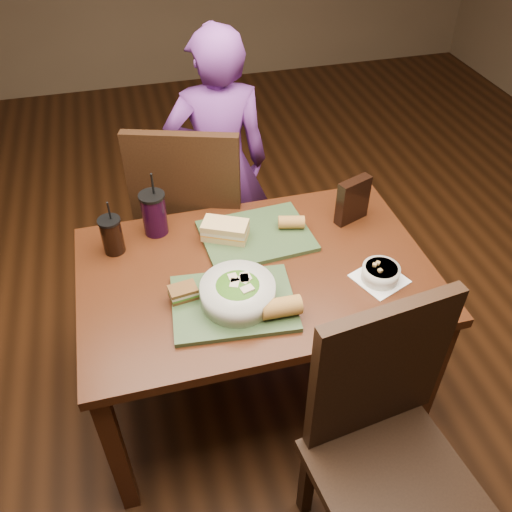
{
  "coord_description": "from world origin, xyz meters",
  "views": [
    {
      "loc": [
        -0.38,
        -1.43,
        2.11
      ],
      "look_at": [
        0.0,
        0.0,
        0.82
      ],
      "focal_mm": 38.0,
      "sensor_mm": 36.0,
      "label": 1
    }
  ],
  "objects_px": {
    "salad_bowl": "(238,292)",
    "baguette_far": "(291,222)",
    "dining_table": "(256,288)",
    "cup_cola": "(112,235)",
    "sandwich_near": "(183,292)",
    "chair_far": "(185,216)",
    "chip_bag": "(353,200)",
    "tray_near": "(233,303)",
    "soup_bowl": "(381,273)",
    "chair_near": "(385,438)",
    "diner": "(219,166)",
    "baguette_near": "(281,307)",
    "cup_berry": "(154,213)",
    "tray_far": "(256,236)",
    "sandwich_far": "(225,230)"
  },
  "relations": [
    {
      "from": "baguette_near",
      "to": "cup_cola",
      "type": "distance_m",
      "value": 0.72
    },
    {
      "from": "dining_table",
      "to": "chip_bag",
      "type": "relative_size",
      "value": 6.8
    },
    {
      "from": "sandwich_far",
      "to": "tray_far",
      "type": "bearing_deg",
      "value": -5.75
    },
    {
      "from": "sandwich_near",
      "to": "baguette_far",
      "type": "relative_size",
      "value": 0.99
    },
    {
      "from": "sandwich_near",
      "to": "cup_berry",
      "type": "bearing_deg",
      "value": 96.25
    },
    {
      "from": "salad_bowl",
      "to": "baguette_far",
      "type": "relative_size",
      "value": 2.46
    },
    {
      "from": "tray_far",
      "to": "salad_bowl",
      "type": "bearing_deg",
      "value": -114.48
    },
    {
      "from": "baguette_far",
      "to": "cup_cola",
      "type": "bearing_deg",
      "value": 175.4
    },
    {
      "from": "chair_far",
      "to": "sandwich_near",
      "type": "relative_size",
      "value": 10.59
    },
    {
      "from": "chair_near",
      "to": "sandwich_near",
      "type": "bearing_deg",
      "value": 131.69
    },
    {
      "from": "diner",
      "to": "baguette_near",
      "type": "height_order",
      "value": "diner"
    },
    {
      "from": "tray_near",
      "to": "sandwich_near",
      "type": "distance_m",
      "value": 0.18
    },
    {
      "from": "chair_far",
      "to": "tray_near",
      "type": "relative_size",
      "value": 2.59
    },
    {
      "from": "chair_far",
      "to": "tray_far",
      "type": "xyz_separation_m",
      "value": [
        0.23,
        -0.41,
        0.15
      ]
    },
    {
      "from": "chair_far",
      "to": "chair_near",
      "type": "bearing_deg",
      "value": -71.58
    },
    {
      "from": "diner",
      "to": "cup_cola",
      "type": "relative_size",
      "value": 5.93
    },
    {
      "from": "chair_far",
      "to": "chip_bag",
      "type": "height_order",
      "value": "chair_far"
    },
    {
      "from": "dining_table",
      "to": "cup_cola",
      "type": "distance_m",
      "value": 0.58
    },
    {
      "from": "diner",
      "to": "baguette_near",
      "type": "xyz_separation_m",
      "value": [
        -0.01,
        -1.09,
        0.11
      ]
    },
    {
      "from": "tray_near",
      "to": "soup_bowl",
      "type": "bearing_deg",
      "value": -1.02
    },
    {
      "from": "salad_bowl",
      "to": "sandwich_far",
      "type": "relative_size",
      "value": 1.29
    },
    {
      "from": "chip_bag",
      "to": "chair_near",
      "type": "bearing_deg",
      "value": -125.33
    },
    {
      "from": "chair_near",
      "to": "tray_near",
      "type": "bearing_deg",
      "value": 124.54
    },
    {
      "from": "dining_table",
      "to": "tray_near",
      "type": "relative_size",
      "value": 3.1
    },
    {
      "from": "diner",
      "to": "tray_far",
      "type": "distance_m",
      "value": 0.66
    },
    {
      "from": "soup_bowl",
      "to": "cup_cola",
      "type": "bearing_deg",
      "value": 156.1
    },
    {
      "from": "baguette_near",
      "to": "baguette_far",
      "type": "bearing_deg",
      "value": 68.27
    },
    {
      "from": "diner",
      "to": "salad_bowl",
      "type": "distance_m",
      "value": 1.01
    },
    {
      "from": "baguette_far",
      "to": "diner",
      "type": "bearing_deg",
      "value": 104.14
    },
    {
      "from": "cup_cola",
      "to": "tray_near",
      "type": "bearing_deg",
      "value": -46.56
    },
    {
      "from": "diner",
      "to": "baguette_far",
      "type": "xyz_separation_m",
      "value": [
        0.16,
        -0.65,
        0.1
      ]
    },
    {
      "from": "chip_bag",
      "to": "baguette_far",
      "type": "bearing_deg",
      "value": 161.29
    },
    {
      "from": "chair_far",
      "to": "chip_bag",
      "type": "relative_size",
      "value": 5.69
    },
    {
      "from": "baguette_near",
      "to": "cup_berry",
      "type": "xyz_separation_m",
      "value": [
        -0.35,
        0.58,
        0.04
      ]
    },
    {
      "from": "diner",
      "to": "baguette_far",
      "type": "distance_m",
      "value": 0.68
    },
    {
      "from": "soup_bowl",
      "to": "cup_berry",
      "type": "relative_size",
      "value": 0.77
    },
    {
      "from": "cup_berry",
      "to": "chip_bag",
      "type": "relative_size",
      "value": 1.45
    },
    {
      "from": "tray_near",
      "to": "chair_near",
      "type": "bearing_deg",
      "value": -55.46
    },
    {
      "from": "sandwich_near",
      "to": "salad_bowl",
      "type": "bearing_deg",
      "value": -20.06
    },
    {
      "from": "sandwich_far",
      "to": "baguette_near",
      "type": "xyz_separation_m",
      "value": [
        0.09,
        -0.45,
        -0.0
      ]
    },
    {
      "from": "chair_near",
      "to": "baguette_near",
      "type": "relative_size",
      "value": 7.85
    },
    {
      "from": "tray_near",
      "to": "chip_bag",
      "type": "relative_size",
      "value": 2.2
    },
    {
      "from": "dining_table",
      "to": "diner",
      "type": "relative_size",
      "value": 0.94
    },
    {
      "from": "dining_table",
      "to": "sandwich_near",
      "type": "height_order",
      "value": "sandwich_near"
    },
    {
      "from": "tray_near",
      "to": "cup_berry",
      "type": "xyz_separation_m",
      "value": [
        -0.21,
        0.48,
        0.08
      ]
    },
    {
      "from": "baguette_near",
      "to": "chip_bag",
      "type": "height_order",
      "value": "chip_bag"
    },
    {
      "from": "tray_far",
      "to": "chip_bag",
      "type": "relative_size",
      "value": 2.2
    },
    {
      "from": "diner",
      "to": "chip_bag",
      "type": "distance_m",
      "value": 0.78
    },
    {
      "from": "chair_near",
      "to": "baguette_far",
      "type": "height_order",
      "value": "chair_near"
    },
    {
      "from": "baguette_near",
      "to": "chip_bag",
      "type": "relative_size",
      "value": 0.7
    }
  ]
}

